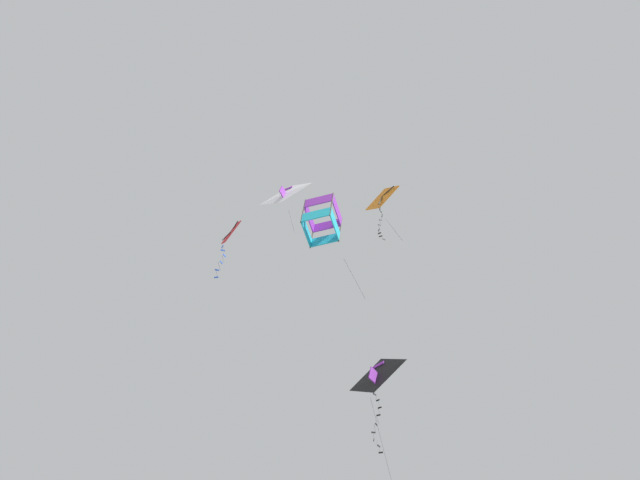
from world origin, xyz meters
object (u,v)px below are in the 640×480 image
object	(u,v)px
kite_diamond_upper_right	(231,233)
kite_box_near_left	(322,220)
kite_delta_mid_left	(377,376)
kite_delta_highest	(285,193)
kite_diamond_near_right	(382,198)

from	to	relation	value
kite_diamond_upper_right	kite_box_near_left	xyz separation A→B (m)	(4.78, 0.44, -2.25)
kite_box_near_left	kite_delta_mid_left	bearing A→B (deg)	-88.83
kite_diamond_upper_right	kite_delta_mid_left	xyz separation A→B (m)	(1.27, 7.65, -3.88)
kite_box_near_left	kite_delta_highest	bearing A→B (deg)	-59.67
kite_diamond_near_right	kite_delta_mid_left	size ratio (longest dim) A/B	0.72
kite_diamond_near_right	kite_delta_mid_left	distance (m)	10.21
kite_delta_highest	kite_delta_mid_left	xyz separation A→B (m)	(4.42, 1.68, -13.50)
kite_delta_mid_left	kite_box_near_left	world-z (taller)	kite_box_near_left
kite_diamond_near_right	kite_delta_highest	bearing A→B (deg)	-4.24
kite_diamond_upper_right	kite_delta_mid_left	distance (m)	8.67
kite_diamond_upper_right	kite_delta_mid_left	bearing A→B (deg)	-106.92
kite_diamond_near_right	kite_delta_highest	world-z (taller)	kite_delta_highest
kite_diamond_upper_right	kite_diamond_near_right	distance (m)	10.06
kite_delta_mid_left	kite_box_near_left	size ratio (longest dim) A/B	1.23
kite_diamond_upper_right	kite_delta_highest	bearing A→B (deg)	-69.65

